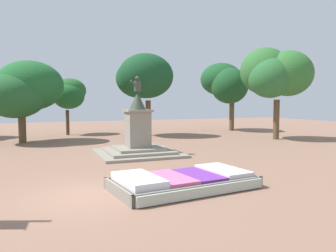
% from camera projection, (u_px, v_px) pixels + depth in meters
% --- Properties ---
extents(ground_plane, '(84.69, 84.69, 0.00)m').
position_uv_depth(ground_plane, '(86.00, 195.00, 11.16)').
color(ground_plane, '#8C6651').
extents(flower_planter, '(5.52, 3.37, 0.64)m').
position_uv_depth(flower_planter, '(183.00, 182.00, 12.01)').
color(flower_planter, '#38281C').
rests_on(flower_planter, ground_plane).
extents(statue_monument, '(4.84, 4.84, 4.70)m').
position_uv_depth(statue_monument, '(138.00, 139.00, 19.72)').
color(statue_monument, gray).
rests_on(statue_monument, ground_plane).
extents(park_tree_far_left, '(5.06, 5.34, 7.53)m').
position_uv_depth(park_tree_far_left, '(143.00, 77.00, 29.95)').
color(park_tree_far_left, brown).
rests_on(park_tree_far_left, ground_plane).
extents(park_tree_behind_statue, '(5.92, 5.66, 6.37)m').
position_uv_depth(park_tree_behind_statue, '(24.00, 90.00, 25.19)').
color(park_tree_behind_statue, brown).
rests_on(park_tree_behind_statue, ground_plane).
extents(park_tree_far_right, '(5.56, 5.24, 7.74)m').
position_uv_depth(park_tree_far_right, '(274.00, 74.00, 27.28)').
color(park_tree_far_right, brown).
rests_on(park_tree_far_right, ground_plane).
extents(park_tree_street_side, '(4.49, 6.00, 7.42)m').
position_uv_depth(park_tree_street_side, '(225.00, 82.00, 35.63)').
color(park_tree_street_side, brown).
rests_on(park_tree_street_side, ground_plane).
extents(park_tree_mid_canopy, '(3.20, 3.57, 5.42)m').
position_uv_depth(park_tree_mid_canopy, '(69.00, 93.00, 31.37)').
color(park_tree_mid_canopy, '#4C3823').
rests_on(park_tree_mid_canopy, ground_plane).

